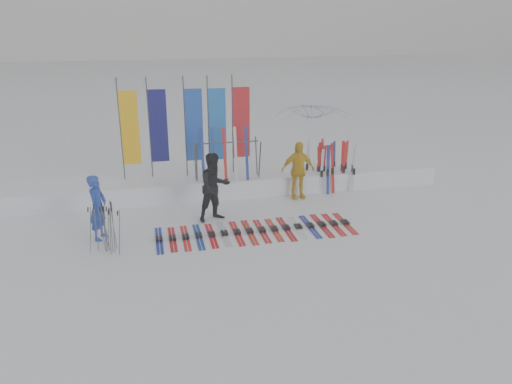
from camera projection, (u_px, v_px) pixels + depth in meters
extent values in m
plane|color=white|center=(262.00, 251.00, 12.39)|extent=(120.00, 120.00, 0.00)
cube|color=white|center=(230.00, 183.00, 16.52)|extent=(14.00, 1.60, 0.60)
imported|color=#1B369F|center=(98.00, 208.00, 12.83)|extent=(0.60, 0.73, 1.73)
imported|color=black|center=(215.00, 187.00, 14.01)|extent=(1.15, 1.03, 1.97)
imported|color=gold|center=(298.00, 170.00, 15.76)|extent=(1.09, 0.48, 1.85)
imported|color=white|center=(312.00, 137.00, 18.48)|extent=(3.39, 3.43, 2.58)
cube|color=navy|center=(159.00, 239.00, 12.96)|extent=(0.17, 1.67, 0.07)
cube|color=#B00E0E|center=(172.00, 238.00, 13.04)|extent=(0.17, 1.56, 0.07)
cube|color=red|center=(186.00, 237.00, 13.11)|extent=(0.17, 1.63, 0.07)
cube|color=navy|center=(199.00, 236.00, 13.18)|extent=(0.17, 1.66, 0.07)
cube|color=red|center=(212.00, 235.00, 13.25)|extent=(0.17, 1.60, 0.07)
cube|color=#B7BABE|center=(224.00, 234.00, 13.32)|extent=(0.17, 1.64, 0.07)
cube|color=red|center=(237.00, 232.00, 13.39)|extent=(0.17, 1.64, 0.07)
cube|color=#B3230E|center=(249.00, 231.00, 13.46)|extent=(0.17, 1.68, 0.07)
cube|color=#B00E0F|center=(262.00, 230.00, 13.53)|extent=(0.17, 1.59, 0.07)
cube|color=#AF210E|center=(274.00, 229.00, 13.60)|extent=(0.17, 1.57, 0.07)
cube|color=#B10E12|center=(286.00, 228.00, 13.68)|extent=(0.17, 1.66, 0.07)
cube|color=silver|center=(298.00, 227.00, 13.75)|extent=(0.17, 1.59, 0.07)
cube|color=navy|center=(310.00, 226.00, 13.82)|extent=(0.17, 1.63, 0.07)
cube|color=#AD0D12|center=(322.00, 225.00, 13.89)|extent=(0.17, 1.68, 0.07)
cube|color=red|center=(333.00, 224.00, 13.96)|extent=(0.17, 1.61, 0.07)
cube|color=red|center=(345.00, 223.00, 14.03)|extent=(0.17, 1.58, 0.07)
cylinder|color=#595B60|center=(105.00, 229.00, 12.18)|extent=(0.07, 0.11, 1.22)
cylinder|color=#595B60|center=(104.00, 224.00, 12.55)|extent=(0.04, 0.06, 1.18)
cylinder|color=#595B60|center=(102.00, 230.00, 12.14)|extent=(0.08, 0.15, 1.21)
cylinder|color=#595B60|center=(111.00, 231.00, 12.11)|extent=(0.06, 0.08, 1.20)
cylinder|color=#595B60|center=(108.00, 228.00, 12.33)|extent=(0.13, 0.16, 1.15)
cylinder|color=#595B60|center=(113.00, 229.00, 12.21)|extent=(0.04, 0.08, 1.20)
cylinder|color=#595B60|center=(106.00, 229.00, 12.21)|extent=(0.11, 0.09, 1.19)
cylinder|color=#595B60|center=(90.00, 230.00, 12.08)|extent=(0.16, 0.10, 1.24)
cylinder|color=#595B60|center=(113.00, 224.00, 12.42)|extent=(0.08, 0.15, 1.24)
cylinder|color=#595B60|center=(119.00, 233.00, 11.98)|extent=(0.13, 0.09, 1.19)
cylinder|color=#595B60|center=(96.00, 227.00, 12.25)|extent=(0.03, 0.09, 1.26)
cylinder|color=#595B60|center=(105.00, 229.00, 12.12)|extent=(0.08, 0.09, 1.25)
cylinder|color=#595B60|center=(110.00, 232.00, 12.04)|extent=(0.09, 0.05, 1.19)
cylinder|color=#383A3F|center=(121.00, 130.00, 15.38)|extent=(0.04, 0.04, 3.20)
cube|color=#F8B10D|center=(130.00, 128.00, 15.42)|extent=(0.55, 0.03, 2.30)
cylinder|color=#383A3F|center=(149.00, 128.00, 15.65)|extent=(0.04, 0.04, 3.20)
cube|color=#0C0D59|center=(159.00, 126.00, 15.70)|extent=(0.55, 0.03, 2.30)
cylinder|color=#383A3F|center=(185.00, 127.00, 15.79)|extent=(0.04, 0.04, 3.20)
cube|color=#1743AD|center=(194.00, 125.00, 15.83)|extent=(0.55, 0.03, 2.30)
cylinder|color=#383A3F|center=(208.00, 127.00, 15.88)|extent=(0.04, 0.04, 3.20)
cube|color=blue|center=(217.00, 125.00, 15.93)|extent=(0.55, 0.03, 2.30)
cylinder|color=#383A3F|center=(233.00, 125.00, 16.16)|extent=(0.04, 0.04, 3.20)
cube|color=red|center=(241.00, 123.00, 16.21)|extent=(0.55, 0.03, 2.30)
cylinder|color=#383A3F|center=(197.00, 164.00, 15.38)|extent=(0.04, 0.30, 1.23)
cylinder|color=#383A3F|center=(195.00, 159.00, 15.84)|extent=(0.04, 0.30, 1.23)
cylinder|color=#383A3F|center=(260.00, 160.00, 15.79)|extent=(0.04, 0.30, 1.23)
cylinder|color=#383A3F|center=(256.00, 156.00, 16.25)|extent=(0.04, 0.30, 1.23)
cylinder|color=#383A3F|center=(227.00, 143.00, 15.63)|extent=(2.00, 0.04, 0.04)
cube|color=silver|center=(307.00, 164.00, 16.64)|extent=(0.09, 0.04, 1.69)
cube|color=navy|center=(334.00, 163.00, 17.23)|extent=(0.09, 0.03, 1.49)
cube|color=red|center=(323.00, 162.00, 17.11)|extent=(0.09, 0.05, 1.62)
cube|color=red|center=(320.00, 164.00, 17.02)|extent=(0.09, 0.04, 1.51)
cube|color=silver|center=(353.00, 166.00, 16.47)|extent=(0.09, 0.02, 1.69)
cube|color=red|center=(344.00, 167.00, 16.43)|extent=(0.09, 0.04, 1.66)
cube|color=red|center=(318.00, 165.00, 16.79)|extent=(0.09, 0.03, 1.55)
cube|color=silver|center=(322.00, 171.00, 16.22)|extent=(0.09, 0.03, 1.51)
cube|color=navy|center=(328.00, 170.00, 16.10)|extent=(0.09, 0.04, 1.65)
cube|color=red|center=(346.00, 164.00, 16.98)|extent=(0.09, 0.03, 1.57)
cube|color=red|center=(342.00, 165.00, 16.69)|extent=(0.09, 0.02, 1.66)
cube|color=red|center=(324.00, 167.00, 16.71)|extent=(0.09, 0.04, 1.49)
cube|color=red|center=(328.00, 167.00, 16.57)|extent=(0.09, 0.04, 1.55)
cube|color=red|center=(333.00, 169.00, 16.21)|extent=(0.09, 0.04, 1.68)
cube|color=silver|center=(354.00, 169.00, 16.35)|extent=(0.09, 0.04, 1.56)
cube|color=red|center=(319.00, 168.00, 16.67)|extent=(0.09, 0.04, 1.48)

